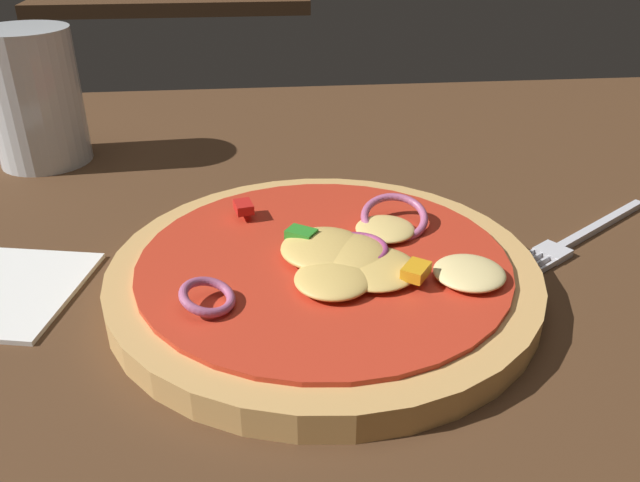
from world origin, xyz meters
TOP-DOWN VIEW (x-y plane):
  - dining_table at (0.00, 0.00)m, footprint 1.47×0.95m
  - pizza at (0.03, 0.02)m, footprint 0.25×0.25m
  - fork at (0.20, 0.06)m, footprint 0.14×0.10m
  - beer_glass at (-0.19, 0.25)m, footprint 0.08×0.08m

SIDE VIEW (x-z plane):
  - dining_table at x=0.00m, z-range 0.00..0.03m
  - fork at x=0.20m, z-range 0.03..0.04m
  - pizza at x=0.03m, z-range 0.02..0.06m
  - beer_glass at x=-0.19m, z-range 0.02..0.14m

